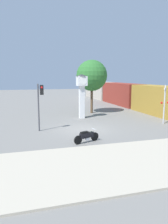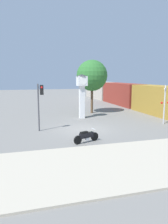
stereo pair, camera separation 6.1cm
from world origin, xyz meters
TOP-DOWN VIEW (x-y plane):
  - ground_plane at (0.00, 0.00)m, footprint 120.00×120.00m
  - sidewalk_strip at (0.00, -7.69)m, footprint 36.00×6.00m
  - motorcycle at (-0.87, -3.69)m, footprint 1.95×0.82m
  - clock_tower at (1.22, 4.98)m, footprint 1.21×1.21m
  - freight_train at (10.79, 14.79)m, footprint 2.80×31.59m
  - traffic_light at (-3.58, 0.50)m, footprint 0.50×0.35m
  - railroad_crossing_signal at (8.01, 0.06)m, footprint 0.90×0.82m
  - street_tree at (3.32, 7.94)m, footprint 3.75×3.75m

SIDE VIEW (x-z plane):
  - ground_plane at x=0.00m, z-range 0.00..0.00m
  - sidewalk_strip at x=0.00m, z-range 0.00..0.10m
  - motorcycle at x=-0.87m, z-range -0.02..0.88m
  - freight_train at x=10.79m, z-range 0.00..3.40m
  - railroad_crossing_signal at x=8.01m, z-range 0.17..3.87m
  - traffic_light at x=-3.58m, z-range 0.75..4.66m
  - clock_tower at x=1.22m, z-range 0.77..5.49m
  - street_tree at x=3.32m, z-range 1.35..7.83m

